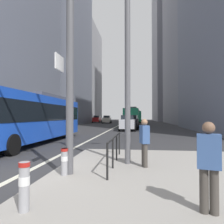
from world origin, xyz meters
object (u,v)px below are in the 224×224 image
Objects in this scene: city_bus_blue_oncoming at (32,116)px; pedestrian_far at (209,163)px; bollard_left at (24,184)px; traffic_signal_gantry at (8,42)px; city_bus_red_distant at (136,116)px; car_receding_far at (128,123)px; city_bus_red_receding at (132,116)px; car_receding_near at (132,122)px; car_oncoming_far at (107,119)px; pedestrian_waiting at (144,140)px; car_oncoming_mid at (97,119)px; street_lamp_post at (127,20)px; bollard_right at (64,160)px.

pedestrian_far is at bearing -48.03° from city_bus_blue_oncoming.
city_bus_blue_oncoming is 10.61m from bollard_left.
city_bus_red_distant is at bearing 86.14° from traffic_signal_gantry.
city_bus_red_receding is at bearing 89.26° from car_receding_far.
traffic_signal_gantry is (-3.13, -23.38, 3.11)m from car_receding_near.
car_receding_far is (-0.74, -31.78, -0.85)m from city_bus_red_distant.
car_oncoming_far is 47.55m from bollard_left.
car_receding_far is 2.89× the size of pedestrian_far.
car_receding_far is at bearing 94.23° from pedestrian_waiting.
car_receding_far is 22.41m from bollard_left.
car_oncoming_mid is at bearing 111.14° from car_receding_near.
city_bus_blue_oncoming is 7.64× the size of pedestrian_far.
street_lamp_post is at bearing 113.73° from pedestrian_far.
city_bus_blue_oncoming is 1.07× the size of city_bus_red_receding.
city_bus_red_distant is 51.98m from traffic_signal_gantry.
bollard_right is (-1.64, -51.95, -1.26)m from city_bus_red_distant.
pedestrian_waiting is at bearing 57.42° from bollard_left.
city_bus_red_distant is 50.41m from street_lamp_post.
city_bus_red_receding is 1.41× the size of street_lamp_post.
car_oncoming_far is at bearing 96.69° from bollard_left.
city_bus_red_distant is 53.89m from pedestrian_far.
car_receding_far is 20.20m from bollard_right.
bollard_left is at bearing -112.90° from street_lamp_post.
city_bus_red_receding is 9.40m from car_receding_near.
pedestrian_far is at bearing -83.82° from car_receding_far.
city_bus_red_distant is 54.21m from bollard_left.
car_receding_far is 18.98m from pedestrian_waiting.
bollard_right is at bearing -4.36° from traffic_signal_gantry.
car_oncoming_far is (-6.36, 24.83, -0.00)m from car_receding_far.
city_bus_red_distant is (6.46, 44.84, -0.00)m from city_bus_blue_oncoming.
car_oncoming_mid is 5.76× the size of bollard_right.
city_bus_red_receding reaches higher than car_oncoming_far.
city_bus_red_receding is 31.41m from street_lamp_post.
city_bus_blue_oncoming is at bearing -98.20° from city_bus_red_distant.
car_receding_near is at bearing 92.63° from pedestrian_waiting.
bollard_right is (8.97, -50.00, -0.42)m from car_oncoming_mid.
city_bus_blue_oncoming is 9.19m from street_lamp_post.
pedestrian_waiting is at bearing -87.37° from car_receding_near.
street_lamp_post is (7.18, -43.34, 4.29)m from car_oncoming_far.
pedestrian_far is (2.02, -25.42, 0.03)m from car_receding_near.
city_bus_blue_oncoming is at bearing 140.52° from pedestrian_waiting.
traffic_signal_gantry is 5.29m from pedestrian_waiting.
pedestrian_far is at bearing -72.54° from pedestrian_waiting.
city_bus_blue_oncoming reaches higher than car_oncoming_mid.
car_receding_near is 2.66× the size of pedestrian_far.
car_receding_far is at bearing 87.46° from bollard_right.
traffic_signal_gantry is at bearing 129.42° from bollard_left.
car_receding_near reaches higher than bollard_left.
car_oncoming_far is 44.44m from pedestrian_waiting.
pedestrian_far is at bearing -88.25° from city_bus_red_distant.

